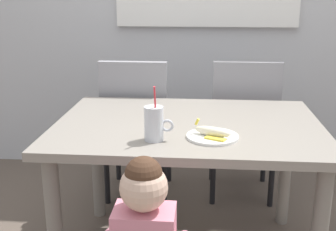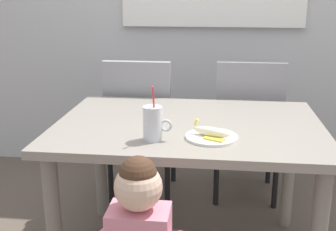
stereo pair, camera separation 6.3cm
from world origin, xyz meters
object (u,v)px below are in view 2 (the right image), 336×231
Objects in this scene: snack_plate at (212,137)px; dining_table at (188,142)px; milk_cup at (153,125)px; peeled_banana at (212,132)px; dining_chair_left at (141,122)px; dining_chair_right at (248,123)px.

dining_table is at bearing 117.71° from snack_plate.
snack_plate is at bearing -62.29° from dining_table.
peeled_banana is at bearing 8.78° from milk_cup.
snack_plate is (0.48, -0.87, 0.22)m from dining_chair_left.
snack_plate reaches higher than dining_table.
dining_chair_right is 0.99m from peeled_banana.
dining_chair_left reaches higher than peeled_banana.
snack_plate is 0.03m from peeled_banana.
dining_chair_right is 0.97m from snack_plate.
dining_chair_left is 4.17× the size of snack_plate.
dining_table is at bearing 63.38° from milk_cup.
dining_chair_left is 3.87× the size of milk_cup.
snack_plate is 1.33× the size of peeled_banana.
dining_chair_right is (0.34, 0.70, -0.11)m from dining_table.
peeled_banana reaches higher than snack_plate.
milk_cup reaches higher than dining_chair_left.
peeled_banana is at bearing -87.03° from snack_plate.
peeled_banana is (0.00, -0.01, 0.03)m from snack_plate.
milk_cup reaches higher than snack_plate.
snack_plate is at bearing 118.75° from dining_chair_left.
dining_table is 0.35m from milk_cup.
dining_chair_left is 1.00× the size of dining_chair_right.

